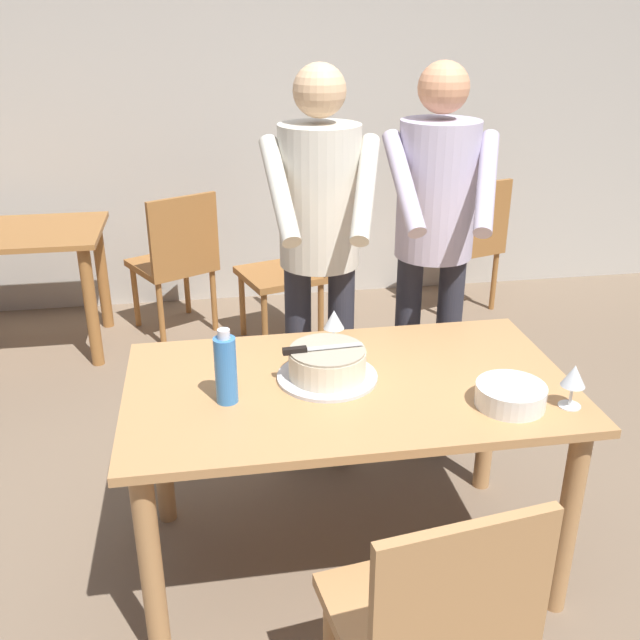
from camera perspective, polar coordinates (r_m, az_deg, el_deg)
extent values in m
plane|color=#7A6651|center=(2.84, 2.05, -18.41)|extent=(14.00, 14.00, 0.00)
cube|color=#BCB7AD|center=(4.89, -4.35, 17.13)|extent=(10.00, 0.12, 2.70)
cube|color=tan|center=(2.41, 2.30, -5.29)|extent=(1.48, 0.84, 0.03)
cylinder|color=tan|center=(2.31, -13.31, -18.79)|extent=(0.07, 0.07, 0.72)
cylinder|color=tan|center=(2.55, 19.15, -14.96)|extent=(0.07, 0.07, 0.72)
cylinder|color=tan|center=(2.87, -12.60, -9.48)|extent=(0.07, 0.07, 0.72)
cylinder|color=tan|center=(3.06, 13.26, -7.23)|extent=(0.07, 0.07, 0.72)
cylinder|color=silver|center=(2.42, 0.58, -4.53)|extent=(0.34, 0.34, 0.01)
cylinder|color=beige|center=(2.40, 0.58, -3.46)|extent=(0.26, 0.26, 0.09)
cylinder|color=#A49984|center=(2.37, 0.59, -2.41)|extent=(0.25, 0.25, 0.01)
cube|color=silver|center=(2.37, 1.06, -2.14)|extent=(0.20, 0.03, 0.00)
cube|color=black|center=(2.35, -2.02, -2.45)|extent=(0.08, 0.03, 0.02)
cylinder|color=white|center=(2.34, 14.87, -6.45)|extent=(0.22, 0.22, 0.01)
cylinder|color=white|center=(2.34, 14.90, -6.24)|extent=(0.22, 0.22, 0.01)
cylinder|color=white|center=(2.33, 14.92, -6.03)|extent=(0.22, 0.22, 0.01)
cylinder|color=white|center=(2.33, 14.95, -5.81)|extent=(0.22, 0.22, 0.01)
cylinder|color=white|center=(2.32, 14.97, -5.60)|extent=(0.22, 0.22, 0.01)
cylinder|color=white|center=(2.32, 15.00, -5.38)|extent=(0.22, 0.22, 0.01)
cylinder|color=white|center=(2.31, 15.03, -5.17)|extent=(0.22, 0.22, 0.01)
cylinder|color=silver|center=(2.39, 19.25, -6.46)|extent=(0.07, 0.07, 0.00)
cylinder|color=silver|center=(2.37, 19.37, -5.69)|extent=(0.01, 0.01, 0.07)
cone|color=silver|center=(2.34, 19.60, -4.19)|extent=(0.08, 0.08, 0.07)
cylinder|color=silver|center=(2.64, 1.10, -2.07)|extent=(0.07, 0.07, 0.00)
cylinder|color=silver|center=(2.63, 1.10, -1.34)|extent=(0.01, 0.01, 0.07)
cone|color=silver|center=(2.60, 1.11, 0.06)|extent=(0.08, 0.08, 0.07)
cylinder|color=#387AC6|center=(2.25, -7.52, -4.00)|extent=(0.07, 0.07, 0.22)
cylinder|color=silver|center=(2.20, -7.69, -1.11)|extent=(0.04, 0.04, 0.03)
cylinder|color=#2D2D38|center=(3.09, 1.64, -3.78)|extent=(0.11, 0.11, 0.95)
cylinder|color=#2D2D38|center=(3.08, -1.71, -3.88)|extent=(0.11, 0.11, 0.95)
cylinder|color=beige|center=(2.82, -0.04, 9.82)|extent=(0.32, 0.32, 0.55)
sphere|color=tan|center=(2.75, -0.04, 17.84)|extent=(0.20, 0.20, 0.20)
cylinder|color=beige|center=(2.64, 3.64, 10.43)|extent=(0.20, 0.42, 0.34)
cylinder|color=beige|center=(2.62, -3.26, 10.34)|extent=(0.11, 0.42, 0.34)
cylinder|color=#2D2D38|center=(3.23, 10.02, -2.89)|extent=(0.11, 0.11, 0.95)
cylinder|color=#2D2D38|center=(3.21, 6.84, -2.91)|extent=(0.11, 0.11, 0.95)
cylinder|color=#B7ADC6|center=(2.96, 9.31, 10.20)|extent=(0.32, 0.32, 0.55)
sphere|color=tan|center=(2.90, 9.84, 17.81)|extent=(0.20, 0.20, 0.20)
cylinder|color=#B7ADC6|center=(2.80, 13.15, 10.63)|extent=(0.22, 0.41, 0.34)
cylinder|color=#B7ADC6|center=(2.75, 6.67, 10.85)|extent=(0.09, 0.42, 0.34)
cube|color=tan|center=(2.04, 7.76, -22.54)|extent=(0.50, 0.50, 0.04)
cylinder|color=tan|center=(2.38, 9.75, -22.19)|extent=(0.04, 0.04, 0.41)
cube|color=tan|center=(1.75, 11.26, -21.42)|extent=(0.44, 0.09, 0.45)
cube|color=#9E6633|center=(4.44, -23.39, 6.36)|extent=(1.00, 0.70, 0.03)
cylinder|color=#9E6633|center=(4.21, -17.79, 0.97)|extent=(0.07, 0.07, 0.71)
cylinder|color=#9E6633|center=(4.72, -16.98, 3.51)|extent=(0.07, 0.07, 0.71)
cube|color=#9E6633|center=(4.56, -11.75, 4.35)|extent=(0.60, 0.60, 0.04)
cylinder|color=#9E6633|center=(4.73, -14.49, 1.85)|extent=(0.04, 0.04, 0.41)
cylinder|color=#9E6633|center=(4.86, -10.59, 2.85)|extent=(0.04, 0.04, 0.41)
cylinder|color=#9E6633|center=(4.41, -12.56, 0.48)|extent=(0.04, 0.04, 0.41)
cylinder|color=#9E6633|center=(4.56, -8.46, 1.58)|extent=(0.04, 0.04, 0.41)
cube|color=#9E6633|center=(4.31, -10.79, 6.73)|extent=(0.40, 0.23, 0.45)
cube|color=#9E6633|center=(4.93, 10.97, 5.87)|extent=(0.55, 0.55, 0.04)
cylinder|color=#9E6633|center=(5.03, 7.87, 3.75)|extent=(0.04, 0.04, 0.41)
cylinder|color=#9E6633|center=(5.24, 11.17, 4.33)|extent=(0.04, 0.04, 0.41)
cylinder|color=#9E6633|center=(4.76, 10.33, 2.40)|extent=(0.04, 0.04, 0.41)
cylinder|color=#9E6633|center=(4.98, 13.70, 3.06)|extent=(0.04, 0.04, 0.41)
cube|color=#9E6633|center=(4.71, 12.71, 8.00)|extent=(0.43, 0.16, 0.45)
cube|color=#9E6633|center=(4.30, -3.20, 3.62)|extent=(0.55, 0.55, 0.04)
cylinder|color=#9E6633|center=(4.16, -4.42, -0.44)|extent=(0.04, 0.04, 0.41)
cylinder|color=#9E6633|center=(4.47, -6.21, 1.26)|extent=(0.04, 0.04, 0.41)
cylinder|color=#9E6633|center=(4.30, 0.06, 0.44)|extent=(0.04, 0.04, 0.41)
cylinder|color=#9E6633|center=(4.60, -1.97, 2.04)|extent=(0.04, 0.04, 0.41)
cube|color=#9E6633|center=(4.30, -0.76, 7.12)|extent=(0.16, 0.43, 0.45)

